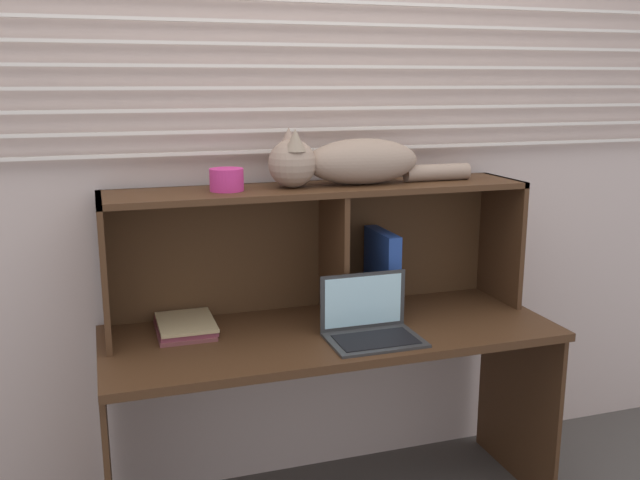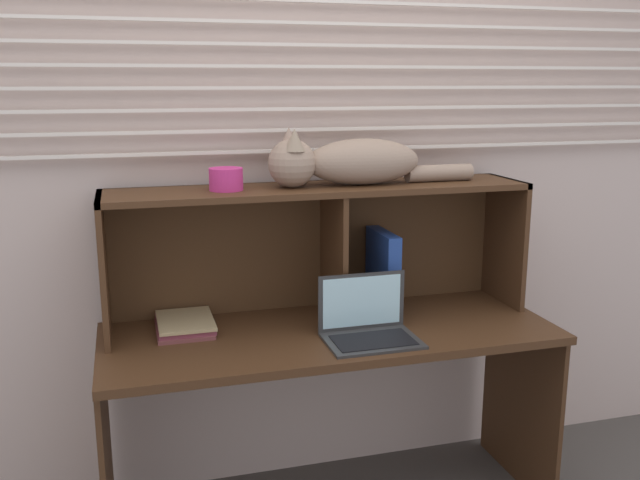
{
  "view_description": "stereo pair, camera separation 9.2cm",
  "coord_description": "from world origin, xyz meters",
  "px_view_note": "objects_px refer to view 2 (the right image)",
  "views": [
    {
      "loc": [
        -0.77,
        -2.02,
        1.59
      ],
      "look_at": [
        0.0,
        0.34,
        1.02
      ],
      "focal_mm": 39.06,
      "sensor_mm": 36.0,
      "label": 1
    },
    {
      "loc": [
        -0.68,
        -2.05,
        1.59
      ],
      "look_at": [
        0.0,
        0.34,
        1.02
      ],
      "focal_mm": 39.06,
      "sensor_mm": 36.0,
      "label": 2
    }
  ],
  "objects_px": {
    "book_stack": "(185,324)",
    "cat": "(346,162)",
    "laptop": "(368,326)",
    "small_basket": "(226,179)",
    "binder_upright": "(383,272)"
  },
  "relations": [
    {
      "from": "cat",
      "to": "small_basket",
      "type": "relative_size",
      "value": 6.69
    },
    {
      "from": "cat",
      "to": "small_basket",
      "type": "height_order",
      "value": "cat"
    },
    {
      "from": "cat",
      "to": "binder_upright",
      "type": "xyz_separation_m",
      "value": [
        0.15,
        -0.0,
        -0.43
      ]
    },
    {
      "from": "book_stack",
      "to": "cat",
      "type": "bearing_deg",
      "value": -0.22
    },
    {
      "from": "cat",
      "to": "book_stack",
      "type": "relative_size",
      "value": 2.96
    },
    {
      "from": "book_stack",
      "to": "small_basket",
      "type": "distance_m",
      "value": 0.54
    },
    {
      "from": "binder_upright",
      "to": "book_stack",
      "type": "relative_size",
      "value": 1.19
    },
    {
      "from": "binder_upright",
      "to": "laptop",
      "type": "bearing_deg",
      "value": -120.13
    },
    {
      "from": "cat",
      "to": "laptop",
      "type": "distance_m",
      "value": 0.6
    },
    {
      "from": "binder_upright",
      "to": "small_basket",
      "type": "relative_size",
      "value": 2.69
    },
    {
      "from": "small_basket",
      "to": "laptop",
      "type": "bearing_deg",
      "value": -30.05
    },
    {
      "from": "book_stack",
      "to": "binder_upright",
      "type": "bearing_deg",
      "value": -0.18
    },
    {
      "from": "binder_upright",
      "to": "book_stack",
      "type": "distance_m",
      "value": 0.76
    },
    {
      "from": "laptop",
      "to": "small_basket",
      "type": "relative_size",
      "value": 2.71
    },
    {
      "from": "laptop",
      "to": "small_basket",
      "type": "bearing_deg",
      "value": 149.95
    }
  ]
}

